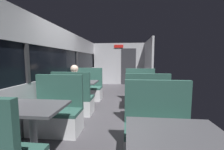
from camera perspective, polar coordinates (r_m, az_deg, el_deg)
The scene contains 15 objects.
ground_plane at distance 4.24m, azimuth -0.61°, elevation -13.29°, with size 3.30×9.20×0.02m, color #423F44.
carriage_window_panel_left at distance 4.41m, azimuth -19.73°, elevation 1.98°, with size 0.09×8.48×2.30m.
carriage_end_bulkhead at distance 8.18m, azimuth 3.04°, elevation 4.29°, with size 2.90×0.11×2.30m.
carriage_aisle_panel_right at distance 7.05m, azimuth 13.97°, elevation 3.93°, with size 0.08×2.40×2.30m, color #B2B2B7.
dining_table_near_window at distance 2.43m, azimuth -28.82°, elevation -12.87°, with size 0.90×0.70×0.74m.
bench_near_window_facing_entry at distance 3.10m, azimuth -20.95°, elevation -14.51°, with size 0.95×0.50×1.10m.
dining_table_mid_window at distance 4.48m, azimuth -11.76°, elevation -3.76°, with size 0.90×0.70×0.74m.
bench_mid_window_facing_end at distance 3.90m, azimuth -14.78°, elevation -10.00°, with size 0.95×0.50×1.10m.
bench_mid_window_facing_entry at distance 5.20m, azimuth -9.36°, elevation -5.84°, with size 0.95×0.50×1.10m.
dining_table_front_aisle at distance 1.56m, azimuth 23.89°, elevation -23.62°, with size 0.90×0.70×0.74m.
bench_front_aisle_facing_entry at distance 2.30m, azimuth 17.70°, elevation -21.96°, with size 0.95×0.50×1.10m.
dining_table_rear_aisle at distance 4.10m, azimuth 12.00°, elevation -4.67°, with size 0.90×0.70×0.74m.
bench_rear_aisle_facing_end at distance 3.51m, azimuth 13.14°, elevation -11.82°, with size 0.95×0.50×1.10m.
bench_rear_aisle_facing_entry at distance 4.85m, azimuth 11.01°, elevation -6.75°, with size 0.95×0.50×1.10m.
seated_passenger at distance 3.92m, azimuth -14.49°, elevation -6.78°, with size 0.47×0.55×1.26m.
Camera 1 is at (0.44, -3.97, 1.40)m, focal length 23.30 mm.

